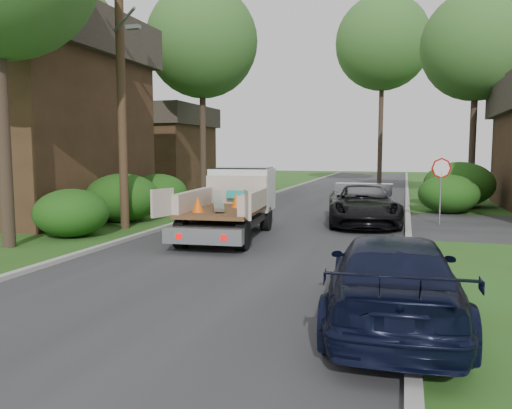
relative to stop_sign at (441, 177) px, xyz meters
The scene contains 20 objects.
ground 10.55m from the stop_sign, 120.02° to the right, with size 120.00×120.00×0.00m, color #2B4E16.
road 5.58m from the stop_sign, 169.11° to the left, with size 8.00×90.00×0.02m, color #28282B.
curb_left 9.51m from the stop_sign, behind, with size 0.20×90.00×0.12m, color #9E9E99.
curb_right 2.27m from the stop_sign, 137.73° to the left, with size 0.20×90.00×0.12m, color #9E9E99.
stop_sign is the anchor object (origin of this frame).
utility_pole 11.91m from the stop_sign, 159.38° to the right, with size 2.42×1.25×10.00m.
house_left_near 17.50m from the stop_sign, behind, with size 9.72×8.64×8.40m.
house_left_far 22.81m from the stop_sign, 145.19° to the left, with size 7.56×7.56×6.00m.
hedge_left_a 12.92m from the stop_sign, 152.24° to the right, with size 2.34×2.34×1.53m, color #1B440F.
hedge_left_b 11.99m from the stop_sign, 167.94° to the right, with size 2.86×2.86×1.87m, color #1B440F.
hedge_left_c 12.08m from the stop_sign, behind, with size 2.60×2.60×1.70m, color #1B440F.
hedge_right_a 4.15m from the stop_sign, 81.47° to the left, with size 2.60×2.60×1.70m, color #1B440F.
hedge_right_b 7.15m from the stop_sign, 79.48° to the left, with size 3.38×3.38×2.21m, color #1B440F.
tree_left_far 16.65m from the stop_sign, 147.79° to the left, with size 6.40×6.40×12.20m.
tree_right_far 13.08m from the stop_sign, 78.19° to the left, with size 6.00×6.00×11.50m.
tree_left_back 20.89m from the stop_sign, 168.23° to the left, with size 6.00×6.00×12.00m.
tree_center_far 23.15m from the stop_sign, 98.66° to the left, with size 7.20×7.20×14.60m.
flatbed_truck 7.71m from the stop_sign, 149.04° to the right, with size 2.87×5.89×2.16m.
black_pickup 2.99m from the stop_sign, 167.45° to the right, with size 2.46×5.33×1.48m, color black.
navy_suv 11.63m from the stop_sign, 96.94° to the right, with size 1.99×4.89×1.42m, color black.
Camera 1 is at (3.94, -10.38, 2.70)m, focal length 35.00 mm.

